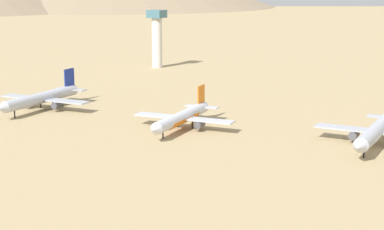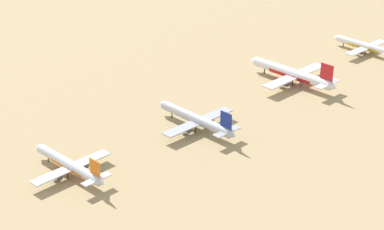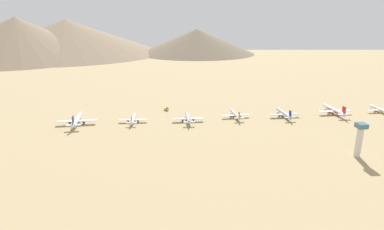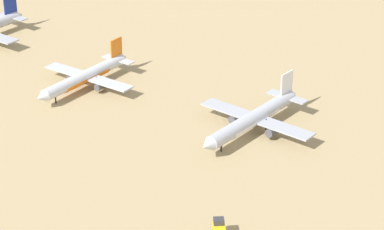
{
  "view_description": "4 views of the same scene",
  "coord_description": "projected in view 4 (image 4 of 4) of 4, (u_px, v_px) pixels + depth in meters",
  "views": [
    {
      "loc": [
        151.17,
        81.92,
        40.32
      ],
      "look_at": [
        8.92,
        7.27,
        5.77
      ],
      "focal_mm": 58.65,
      "sensor_mm": 36.0,
      "label": 1
    },
    {
      "loc": [
        -164.69,
        99.88,
        111.21
      ],
      "look_at": [
        3.51,
        -51.56,
        4.24
      ],
      "focal_mm": 64.32,
      "sensor_mm": 36.0,
      "label": 2
    },
    {
      "loc": [
        -314.86,
        78.63,
        104.09
      ],
      "look_at": [
        -4.06,
        47.99,
        6.51
      ],
      "focal_mm": 30.06,
      "sensor_mm": 36.0,
      "label": 3
    },
    {
      "loc": [
        139.0,
        149.65,
        90.16
      ],
      "look_at": [
        5.31,
        40.63,
        4.78
      ],
      "focal_mm": 74.04,
      "sensor_mm": 36.0,
      "label": 4
    }
  ],
  "objects": [
    {
      "name": "parked_jet_3",
      "position": [
        86.0,
        76.0,
        216.86
      ],
      "size": [
        35.97,
        29.24,
        10.37
      ],
      "color": "silver",
      "rests_on": "ground"
    },
    {
      "name": "ground_plane",
      "position": [
        92.0,
        83.0,
        221.31
      ],
      "size": [
        1937.63,
        1937.63,
        0.0
      ],
      "primitive_type": "plane",
      "color": "tan"
    },
    {
      "name": "parked_jet_4",
      "position": [
        254.0,
        118.0,
        193.16
      ],
      "size": [
        38.75,
        31.38,
        11.21
      ],
      "color": "#B2B7C1",
      "rests_on": "ground"
    }
  ]
}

